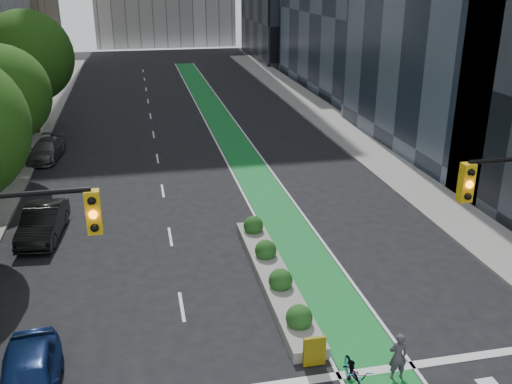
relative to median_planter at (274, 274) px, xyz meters
name	(u,v)px	position (x,y,z in m)	size (l,w,h in m)	color
sidewalk_left	(9,162)	(-13.00, 17.96, -0.30)	(3.60, 90.00, 0.15)	gray
sidewalk_right	(359,141)	(10.60, 17.96, -0.30)	(3.60, 90.00, 0.15)	gray
bike_lane_paint	(226,131)	(1.80, 22.96, -0.37)	(2.20, 70.00, 0.01)	#167C30
tree_midfar	(0,95)	(-12.20, 14.96, 4.57)	(5.60, 5.60, 7.76)	black
tree_far	(27,57)	(-12.20, 24.96, 5.32)	(6.60, 6.60, 9.00)	black
median_planter	(274,274)	(0.00, 0.00, 0.00)	(1.20, 10.26, 1.10)	gray
bicycle	(355,376)	(0.80, -6.54, 0.15)	(0.70, 1.99, 1.05)	gray
cyclist	(398,356)	(2.25, -6.26, 0.40)	(0.56, 0.37, 1.55)	#3E3641
parked_car_left_near	(29,380)	(-8.28, -5.04, 0.35)	(1.71, 4.26, 1.45)	#0D1F4F
parked_car_left_mid	(43,222)	(-9.33, 6.12, 0.36)	(1.55, 4.45, 1.47)	black
parked_car_left_far	(46,150)	(-10.70, 18.35, 0.26)	(1.76, 4.34, 1.26)	#535558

